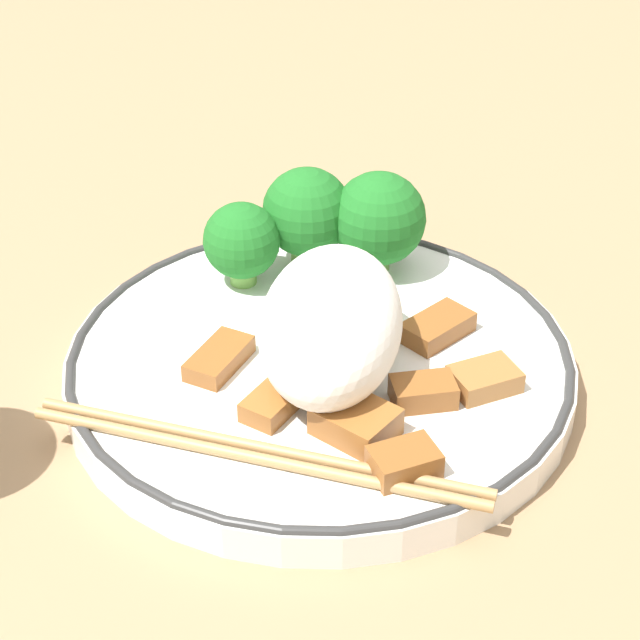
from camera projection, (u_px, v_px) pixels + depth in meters
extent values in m
plane|color=#9E7A56|center=(320.00, 381.00, 0.54)|extent=(3.00, 3.00, 0.00)
cylinder|color=white|center=(320.00, 367.00, 0.54)|extent=(0.25, 0.25, 0.02)
torus|color=#333333|center=(320.00, 353.00, 0.53)|extent=(0.25, 0.25, 0.00)
ellipsoid|color=white|center=(331.00, 324.00, 0.50)|extent=(0.11, 0.07, 0.06)
cylinder|color=#72AD4C|center=(377.00, 259.00, 0.60)|extent=(0.01, 0.01, 0.01)
sphere|color=#1E6B23|center=(379.00, 218.00, 0.58)|extent=(0.05, 0.05, 0.05)
cylinder|color=#72AD4C|center=(307.00, 252.00, 0.60)|extent=(0.02, 0.02, 0.01)
sphere|color=#1E6B23|center=(307.00, 212.00, 0.58)|extent=(0.05, 0.05, 0.05)
cylinder|color=#72AD4C|center=(243.00, 274.00, 0.58)|extent=(0.01, 0.01, 0.01)
sphere|color=#1E6B23|center=(242.00, 240.00, 0.57)|extent=(0.04, 0.04, 0.04)
cube|color=brown|center=(219.00, 358.00, 0.52)|extent=(0.04, 0.03, 0.01)
cube|color=brown|center=(404.00, 462.00, 0.46)|extent=(0.03, 0.03, 0.01)
cube|color=brown|center=(437.00, 327.00, 0.54)|extent=(0.04, 0.04, 0.01)
cube|color=#995B28|center=(356.00, 421.00, 0.48)|extent=(0.04, 0.04, 0.01)
cube|color=brown|center=(423.00, 392.00, 0.50)|extent=(0.03, 0.03, 0.01)
cube|color=#9E6633|center=(484.00, 379.00, 0.51)|extent=(0.03, 0.04, 0.01)
cube|color=#995B28|center=(274.00, 402.00, 0.49)|extent=(0.04, 0.03, 0.01)
cylinder|color=#AD8451|center=(253.00, 457.00, 0.46)|extent=(0.04, 0.21, 0.01)
cylinder|color=#AD8451|center=(259.00, 447.00, 0.47)|extent=(0.04, 0.21, 0.01)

